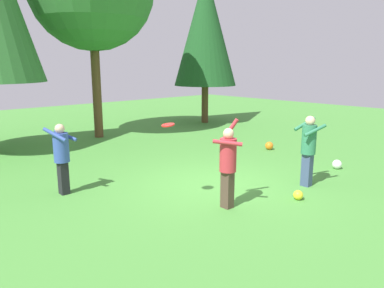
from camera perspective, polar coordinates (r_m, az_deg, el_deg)
ground_plane at (r=9.05m, az=3.54°, el=-6.51°), size 40.00×40.00×0.00m
person_thrower at (r=7.48m, az=5.56°, el=-2.62°), size 0.67×0.67×1.83m
person_catcher at (r=8.76m, az=-19.47°, el=-1.32°), size 0.70×0.72×1.62m
person_bystander at (r=9.22m, az=17.53°, el=-0.12°), size 0.72×0.67×1.72m
frisbee at (r=7.53m, az=-3.72°, el=2.95°), size 0.31×0.31×0.06m
ball_orange at (r=13.08m, az=11.81°, el=-0.26°), size 0.28×0.28×0.28m
ball_white at (r=11.23m, az=21.45°, el=-2.94°), size 0.26×0.26×0.26m
ball_yellow at (r=8.45m, az=16.04°, el=-7.57°), size 0.21×0.21×0.21m
tree_far_right at (r=18.80m, az=2.08°, el=17.28°), size 3.06×3.06×7.32m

